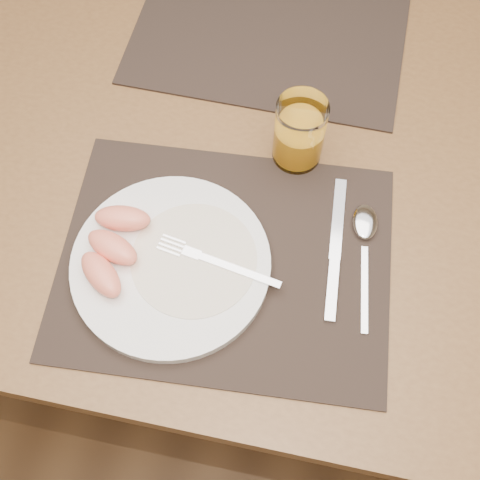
% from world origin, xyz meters
% --- Properties ---
extents(ground, '(5.00, 5.00, 0.00)m').
position_xyz_m(ground, '(0.00, 0.00, 0.00)').
color(ground, brown).
rests_on(ground, ground).
extents(table, '(1.40, 0.90, 0.75)m').
position_xyz_m(table, '(0.00, 0.00, 0.67)').
color(table, brown).
rests_on(table, ground).
extents(placemat_near, '(0.47, 0.38, 0.00)m').
position_xyz_m(placemat_near, '(0.01, -0.22, 0.75)').
color(placemat_near, black).
rests_on(placemat_near, table).
extents(placemat_far, '(0.45, 0.36, 0.00)m').
position_xyz_m(placemat_far, '(-0.01, 0.22, 0.75)').
color(placemat_far, black).
rests_on(placemat_far, table).
extents(plate, '(0.27, 0.27, 0.02)m').
position_xyz_m(plate, '(-0.06, -0.24, 0.76)').
color(plate, white).
rests_on(plate, placemat_near).
extents(plate_dressing, '(0.17, 0.17, 0.00)m').
position_xyz_m(plate_dressing, '(-0.03, -0.23, 0.77)').
color(plate_dressing, white).
rests_on(plate_dressing, plate).
extents(fork, '(0.17, 0.05, 0.00)m').
position_xyz_m(fork, '(-0.01, -0.23, 0.77)').
color(fork, silver).
rests_on(fork, plate).
extents(knife, '(0.03, 0.22, 0.01)m').
position_xyz_m(knife, '(0.15, -0.19, 0.76)').
color(knife, silver).
rests_on(knife, placemat_near).
extents(spoon, '(0.04, 0.19, 0.01)m').
position_xyz_m(spoon, '(0.19, -0.14, 0.76)').
color(spoon, silver).
rests_on(spoon, placemat_near).
extents(juice_glass, '(0.07, 0.07, 0.11)m').
position_xyz_m(juice_glass, '(0.07, -0.03, 0.80)').
color(juice_glass, white).
rests_on(juice_glass, placemat_near).
extents(grapefruit_wedges, '(0.09, 0.15, 0.03)m').
position_xyz_m(grapefruit_wedges, '(-0.14, -0.24, 0.79)').
color(grapefruit_wedges, '#FB8766').
rests_on(grapefruit_wedges, plate).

